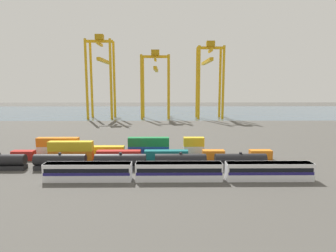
{
  "coord_description": "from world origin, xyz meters",
  "views": [
    {
      "loc": [
        6.37,
        -83.4,
        20.7
      ],
      "look_at": [
        7.44,
        14.81,
        6.46
      ],
      "focal_mm": 30.68,
      "sensor_mm": 36.0,
      "label": 1
    }
  ],
  "objects_px": {
    "shipping_container_7": "(58,151)",
    "shipping_container_10": "(149,150)",
    "shipping_container_12": "(194,150)",
    "gantry_crane_central": "(156,76)",
    "gantry_crane_east": "(209,71)",
    "passenger_train": "(179,171)",
    "shipping_container_6": "(260,155)",
    "shipping_container_4": "(166,155)",
    "freight_tank_row": "(121,161)",
    "shipping_container_9": "(104,150)",
    "gantry_crane_west": "(101,69)"
  },
  "relations": [
    {
      "from": "shipping_container_12",
      "to": "gantry_crane_central",
      "type": "bearing_deg",
      "value": 98.35
    },
    {
      "from": "passenger_train",
      "to": "gantry_crane_east",
      "type": "xyz_separation_m",
      "value": [
        24.53,
        120.64,
        26.67
      ]
    },
    {
      "from": "shipping_container_4",
      "to": "gantry_crane_west",
      "type": "bearing_deg",
      "value": 111.09
    },
    {
      "from": "shipping_container_4",
      "to": "gantry_crane_west",
      "type": "height_order",
      "value": "gantry_crane_west"
    },
    {
      "from": "passenger_train",
      "to": "shipping_container_7",
      "type": "distance_m",
      "value": 41.65
    },
    {
      "from": "gantry_crane_central",
      "to": "gantry_crane_east",
      "type": "distance_m",
      "value": 33.45
    },
    {
      "from": "shipping_container_6",
      "to": "shipping_container_4",
      "type": "bearing_deg",
      "value": 180.0
    },
    {
      "from": "passenger_train",
      "to": "shipping_container_10",
      "type": "relative_size",
      "value": 4.8
    },
    {
      "from": "shipping_container_6",
      "to": "gantry_crane_central",
      "type": "height_order",
      "value": "gantry_crane_central"
    },
    {
      "from": "gantry_crane_west",
      "to": "gantry_crane_east",
      "type": "height_order",
      "value": "gantry_crane_west"
    },
    {
      "from": "shipping_container_12",
      "to": "gantry_crane_central",
      "type": "xyz_separation_m",
      "value": [
        -14.32,
        97.56,
        24.39
      ]
    },
    {
      "from": "passenger_train",
      "to": "shipping_container_9",
      "type": "relative_size",
      "value": 4.8
    },
    {
      "from": "freight_tank_row",
      "to": "shipping_container_6",
      "type": "xyz_separation_m",
      "value": [
        37.62,
        9.05,
        -0.64
      ]
    },
    {
      "from": "passenger_train",
      "to": "shipping_container_12",
      "type": "bearing_deg",
      "value": 76.54
    },
    {
      "from": "freight_tank_row",
      "to": "gantry_crane_east",
      "type": "relative_size",
      "value": 1.54
    },
    {
      "from": "shipping_container_4",
      "to": "shipping_container_7",
      "type": "distance_m",
      "value": 32.43
    },
    {
      "from": "shipping_container_4",
      "to": "shipping_container_9",
      "type": "relative_size",
      "value": 1.0
    },
    {
      "from": "shipping_container_4",
      "to": "gantry_crane_central",
      "type": "distance_m",
      "value": 106.24
    },
    {
      "from": "gantry_crane_east",
      "to": "gantry_crane_central",
      "type": "bearing_deg",
      "value": 179.86
    },
    {
      "from": "shipping_container_10",
      "to": "shipping_container_9",
      "type": "bearing_deg",
      "value": 180.0
    },
    {
      "from": "passenger_train",
      "to": "shipping_container_12",
      "type": "height_order",
      "value": "passenger_train"
    },
    {
      "from": "freight_tank_row",
      "to": "gantry_crane_central",
      "type": "bearing_deg",
      "value": 87.35
    },
    {
      "from": "shipping_container_4",
      "to": "gantry_crane_west",
      "type": "distance_m",
      "value": 113.23
    },
    {
      "from": "freight_tank_row",
      "to": "passenger_train",
      "type": "bearing_deg",
      "value": -31.15
    },
    {
      "from": "shipping_container_7",
      "to": "shipping_container_12",
      "type": "distance_m",
      "value": 40.15
    },
    {
      "from": "passenger_train",
      "to": "gantry_crane_central",
      "type": "relative_size",
      "value": 1.41
    },
    {
      "from": "shipping_container_10",
      "to": "shipping_container_7",
      "type": "bearing_deg",
      "value": 180.0
    },
    {
      "from": "shipping_container_10",
      "to": "gantry_crane_east",
      "type": "distance_m",
      "value": 106.34
    },
    {
      "from": "freight_tank_row",
      "to": "shipping_container_6",
      "type": "bearing_deg",
      "value": 13.53
    },
    {
      "from": "shipping_container_7",
      "to": "shipping_container_10",
      "type": "bearing_deg",
      "value": 0.0
    },
    {
      "from": "shipping_container_4",
      "to": "shipping_container_6",
      "type": "distance_m",
      "value": 26.34
    },
    {
      "from": "shipping_container_4",
      "to": "shipping_container_10",
      "type": "relative_size",
      "value": 1.0
    },
    {
      "from": "passenger_train",
      "to": "shipping_container_9",
      "type": "distance_m",
      "value": 31.43
    },
    {
      "from": "shipping_container_6",
      "to": "shipping_container_7",
      "type": "height_order",
      "value": "same"
    },
    {
      "from": "shipping_container_7",
      "to": "shipping_container_12",
      "type": "bearing_deg",
      "value": 0.0
    },
    {
      "from": "passenger_train",
      "to": "shipping_container_10",
      "type": "distance_m",
      "value": 24.46
    },
    {
      "from": "shipping_container_6",
      "to": "gantry_crane_west",
      "type": "xyz_separation_m",
      "value": [
        -65.74,
        102.17,
        28.8
      ]
    },
    {
      "from": "shipping_container_7",
      "to": "gantry_crane_central",
      "type": "xyz_separation_m",
      "value": [
        25.84,
        97.56,
        24.39
      ]
    },
    {
      "from": "shipping_container_10",
      "to": "shipping_container_6",
      "type": "bearing_deg",
      "value": -10.19
    },
    {
      "from": "passenger_train",
      "to": "gantry_crane_central",
      "type": "distance_m",
      "value": 123.31
    },
    {
      "from": "shipping_container_9",
      "to": "shipping_container_7",
      "type": "bearing_deg",
      "value": 180.0
    },
    {
      "from": "shipping_container_12",
      "to": "gantry_crane_west",
      "type": "xyz_separation_m",
      "value": [
        -47.62,
        96.51,
        28.8
      ]
    },
    {
      "from": "shipping_container_7",
      "to": "freight_tank_row",
      "type": "bearing_deg",
      "value": -35.47
    },
    {
      "from": "shipping_container_9",
      "to": "gantry_crane_west",
      "type": "relative_size",
      "value": 0.24
    },
    {
      "from": "shipping_container_9",
      "to": "shipping_container_10",
      "type": "xyz_separation_m",
      "value": [
        13.38,
        0.0,
        0.0
      ]
    },
    {
      "from": "shipping_container_7",
      "to": "gantry_crane_east",
      "type": "height_order",
      "value": "gantry_crane_east"
    },
    {
      "from": "passenger_train",
      "to": "gantry_crane_central",
      "type": "xyz_separation_m",
      "value": [
        -8.78,
        120.72,
        23.55
      ]
    },
    {
      "from": "shipping_container_6",
      "to": "gantry_crane_central",
      "type": "distance_m",
      "value": 110.92
    },
    {
      "from": "gantry_crane_west",
      "to": "gantry_crane_east",
      "type": "distance_m",
      "value": 66.64
    },
    {
      "from": "passenger_train",
      "to": "shipping_container_4",
      "type": "relative_size",
      "value": 4.8
    }
  ]
}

